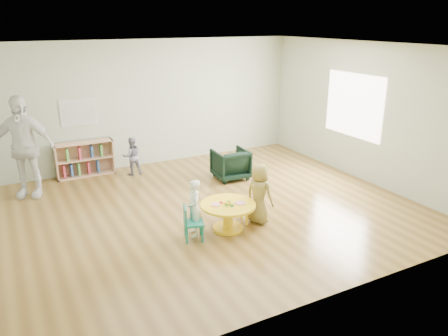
% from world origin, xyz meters
% --- Properties ---
extents(room, '(7.10, 7.00, 2.80)m').
position_xyz_m(room, '(0.01, 0.00, 1.89)').
color(room, brown).
rests_on(room, ground).
extents(activity_table, '(0.88, 0.88, 0.48)m').
position_xyz_m(activity_table, '(-0.10, -0.84, 0.30)').
color(activity_table, yellow).
rests_on(activity_table, ground).
extents(kid_chair_left, '(0.37, 0.37, 0.55)m').
position_xyz_m(kid_chair_left, '(-0.76, -0.89, 0.29)').
color(kid_chair_left, '#167B66').
rests_on(kid_chair_left, ground).
extents(kid_chair_right, '(0.37, 0.37, 0.58)m').
position_xyz_m(kid_chair_right, '(0.44, -0.76, 0.31)').
color(kid_chair_right, yellow).
rests_on(kid_chair_right, ground).
extents(bookshelf, '(1.20, 0.30, 0.75)m').
position_xyz_m(bookshelf, '(-1.61, 2.86, 0.37)').
color(bookshelf, tan).
rests_on(bookshelf, ground).
extents(alphabet_poster, '(0.74, 0.01, 0.54)m').
position_xyz_m(alphabet_poster, '(-1.60, 2.98, 1.35)').
color(alphabet_poster, silver).
rests_on(alphabet_poster, ground).
extents(armchair, '(0.71, 0.72, 0.63)m').
position_xyz_m(armchair, '(1.07, 1.22, 0.32)').
color(armchair, black).
rests_on(armchair, ground).
extents(child_left, '(0.28, 0.37, 0.91)m').
position_xyz_m(child_left, '(-0.66, -0.78, 0.45)').
color(child_left, white).
rests_on(child_left, ground).
extents(child_right, '(0.49, 0.58, 1.01)m').
position_xyz_m(child_right, '(0.48, -0.85, 0.50)').
color(child_right, gold).
rests_on(child_right, ground).
extents(toddler, '(0.43, 0.34, 0.83)m').
position_xyz_m(toddler, '(-0.69, 2.42, 0.42)').
color(toddler, '#19183D').
rests_on(toddler, ground).
extents(adult_caretaker, '(1.22, 0.90, 1.93)m').
position_xyz_m(adult_caretaker, '(-2.78, 2.18, 0.96)').
color(adult_caretaker, white).
rests_on(adult_caretaker, ground).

